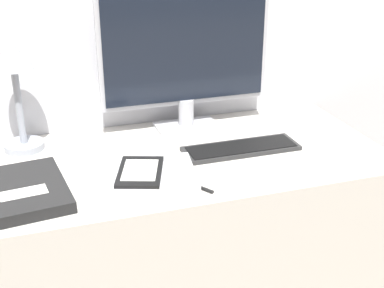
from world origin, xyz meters
TOP-DOWN VIEW (x-y plane):
  - desk at (0.00, 0.27)m, footprint 1.14×0.56m
  - monitor at (0.07, 0.47)m, footprint 0.54×0.11m
  - keyboard at (0.17, 0.25)m, footprint 0.34×0.11m
  - laptop at (-0.16, 0.16)m, footprint 0.33×0.24m
  - ereader at (-0.15, 0.15)m, footprint 0.16×0.20m
  - desk_lamp at (-0.43, 0.45)m, footprint 0.12×0.12m
  - notebook at (-0.44, 0.16)m, footprint 0.23×0.29m
  - pen at (-0.04, 0.08)m, footprint 0.08×0.12m

SIDE VIEW (x-z plane):
  - desk at x=0.00m, z-range 0.00..0.71m
  - pen at x=-0.04m, z-range 0.71..0.72m
  - keyboard at x=0.17m, z-range 0.71..0.72m
  - laptop at x=-0.16m, z-range 0.71..0.73m
  - notebook at x=-0.44m, z-range 0.71..0.74m
  - ereader at x=-0.15m, z-range 0.73..0.74m
  - desk_lamp at x=-0.43m, z-range 0.76..1.08m
  - monitor at x=0.07m, z-range 0.73..1.20m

